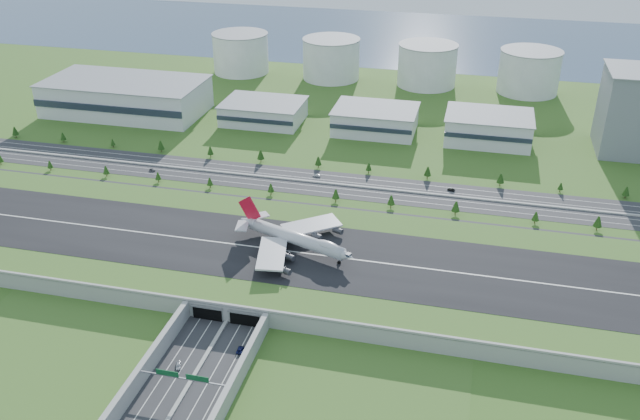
% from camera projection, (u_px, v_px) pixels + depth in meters
% --- Properties ---
extents(ground, '(1200.00, 1200.00, 0.00)m').
position_uv_depth(ground, '(262.00, 262.00, 336.21)').
color(ground, '#39561B').
rests_on(ground, ground).
extents(airfield_deck, '(520.00, 100.00, 9.20)m').
position_uv_depth(airfield_deck, '(262.00, 255.00, 334.21)').
color(airfield_deck, gray).
rests_on(airfield_deck, ground).
extents(underpass_road, '(38.80, 120.40, 8.00)m').
position_uv_depth(underpass_road, '(179.00, 394.00, 249.18)').
color(underpass_road, '#28282B').
rests_on(underpass_road, ground).
extents(sign_gantry_near, '(38.70, 0.70, 9.80)m').
position_uv_depth(sign_gantry_near, '(183.00, 379.00, 251.29)').
color(sign_gantry_near, gray).
rests_on(sign_gantry_near, ground).
extents(north_expressway, '(560.00, 36.00, 0.12)m').
position_uv_depth(north_expressway, '(310.00, 182.00, 417.81)').
color(north_expressway, '#28282B').
rests_on(north_expressway, ground).
extents(tree_row, '(508.23, 48.74, 8.50)m').
position_uv_depth(tree_row, '(322.00, 177.00, 412.80)').
color(tree_row, '#3D2819').
rests_on(tree_row, ground).
extents(hangar_west, '(120.00, 60.00, 25.00)m').
position_uv_depth(hangar_west, '(126.00, 97.00, 524.60)').
color(hangar_west, silver).
rests_on(hangar_west, ground).
extents(hangar_mid_a, '(58.00, 42.00, 15.00)m').
position_uv_depth(hangar_mid_a, '(264.00, 112.00, 508.41)').
color(hangar_mid_a, silver).
rests_on(hangar_mid_a, ground).
extents(hangar_mid_b, '(58.00, 42.00, 17.00)m').
position_uv_depth(hangar_mid_b, '(375.00, 120.00, 490.30)').
color(hangar_mid_b, silver).
rests_on(hangar_mid_b, ground).
extents(hangar_mid_c, '(58.00, 42.00, 19.00)m').
position_uv_depth(hangar_mid_c, '(488.00, 128.00, 473.23)').
color(hangar_mid_c, silver).
rests_on(hangar_mid_c, ground).
extents(office_tower, '(46.00, 46.00, 55.00)m').
position_uv_depth(office_tower, '(638.00, 112.00, 449.39)').
color(office_tower, slate).
rests_on(office_tower, ground).
extents(fuel_tank_a, '(50.00, 50.00, 35.00)m').
position_uv_depth(fuel_tank_a, '(241.00, 53.00, 619.29)').
color(fuel_tank_a, silver).
rests_on(fuel_tank_a, ground).
extents(fuel_tank_b, '(50.00, 50.00, 35.00)m').
position_uv_depth(fuel_tank_b, '(331.00, 59.00, 601.65)').
color(fuel_tank_b, silver).
rests_on(fuel_tank_b, ground).
extents(fuel_tank_c, '(50.00, 50.00, 35.00)m').
position_uv_depth(fuel_tank_c, '(427.00, 65.00, 584.01)').
color(fuel_tank_c, silver).
rests_on(fuel_tank_c, ground).
extents(fuel_tank_d, '(50.00, 50.00, 35.00)m').
position_uv_depth(fuel_tank_d, '(529.00, 72.00, 566.37)').
color(fuel_tank_d, silver).
rests_on(fuel_tank_d, ground).
extents(bay_water, '(1200.00, 260.00, 0.06)m').
position_uv_depth(bay_water, '(396.00, 36.00, 748.62)').
color(bay_water, '#354A66').
rests_on(bay_water, ground).
extents(boeing_747, '(65.19, 60.52, 21.08)m').
position_uv_depth(boeing_747, '(295.00, 238.00, 329.38)').
color(boeing_747, silver).
rests_on(boeing_747, airfield_deck).
extents(car_0, '(3.70, 5.26, 1.66)m').
position_uv_depth(car_0, '(178.00, 365.00, 266.93)').
color(car_0, silver).
rests_on(car_0, ground).
extents(car_2, '(2.85, 5.45, 1.47)m').
position_uv_depth(car_2, '(240.00, 350.00, 275.41)').
color(car_2, '#0B1039').
rests_on(car_2, ground).
extents(car_4, '(4.67, 3.11, 1.48)m').
position_uv_depth(car_4, '(152.00, 170.00, 431.62)').
color(car_4, '#55555A').
rests_on(car_4, ground).
extents(car_5, '(4.89, 3.14, 1.52)m').
position_uv_depth(car_5, '(451.00, 190.00, 406.25)').
color(car_5, black).
rests_on(car_5, ground).
extents(car_7, '(4.98, 2.04, 1.44)m').
position_uv_depth(car_7, '(317.00, 175.00, 424.18)').
color(car_7, silver).
rests_on(car_7, ground).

